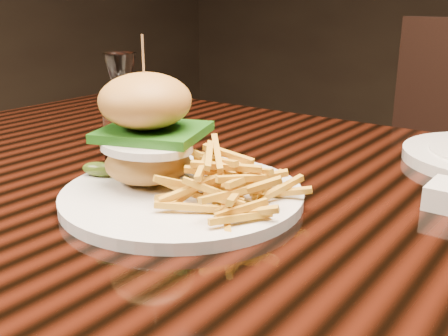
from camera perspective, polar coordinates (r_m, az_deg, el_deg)
The scene contains 5 objects.
dining_table at distance 0.76m, azimuth 6.68°, elevation -7.70°, with size 1.60×0.90×0.75m.
burger_plate at distance 0.67m, azimuth -5.28°, elevation 0.85°, with size 0.31×0.31×0.21m.
wine_glass at distance 0.96m, azimuth -11.14°, elevation 9.63°, with size 0.06×0.06×0.16m.
water_tumbler at distance 0.86m, azimuth -10.97°, elevation 3.61°, with size 0.06×0.06×0.08m, color white.
chair_far at distance 1.59m, azimuth 22.85°, elevation -0.37°, with size 0.55×0.55×0.95m.
Camera 1 is at (0.33, -0.60, 1.00)m, focal length 42.00 mm.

